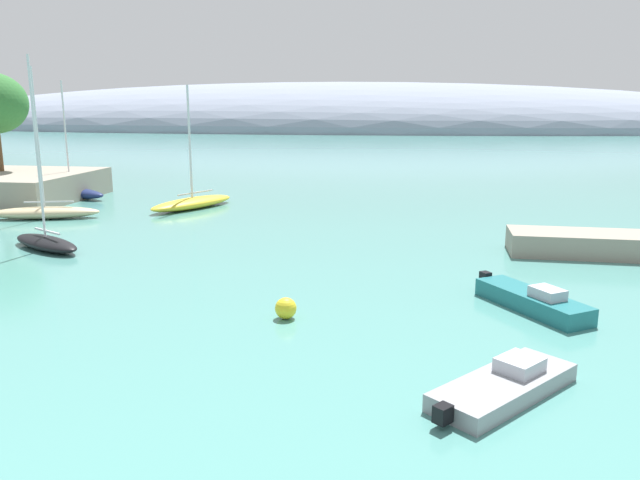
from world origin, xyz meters
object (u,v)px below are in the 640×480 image
(sailboat_black_outer_mooring, at_px, (46,241))
(sailboat_yellow_end_of_line, at_px, (192,202))
(sailboat_navy_mid_mooring, at_px, (71,192))
(sailboat_sand_near_shore, at_px, (45,212))
(mooring_buoy_yellow, at_px, (286,308))
(motorboat_teal_foreground, at_px, (532,300))
(motorboat_grey_alongside_breakwater, at_px, (505,385))

(sailboat_black_outer_mooring, bearing_deg, sailboat_yellow_end_of_line, -72.53)
(sailboat_black_outer_mooring, bearing_deg, sailboat_navy_mid_mooring, -33.24)
(sailboat_sand_near_shore, bearing_deg, mooring_buoy_yellow, 124.38)
(sailboat_sand_near_shore, height_order, sailboat_navy_mid_mooring, sailboat_sand_near_shore)
(sailboat_sand_near_shore, height_order, motorboat_teal_foreground, sailboat_sand_near_shore)
(sailboat_yellow_end_of_line, bearing_deg, sailboat_black_outer_mooring, 13.83)
(sailboat_yellow_end_of_line, relative_size, motorboat_grey_alongside_breakwater, 1.92)
(sailboat_black_outer_mooring, relative_size, motorboat_grey_alongside_breakwater, 2.16)
(mooring_buoy_yellow, bearing_deg, motorboat_grey_alongside_breakwater, -35.53)
(sailboat_sand_near_shore, relative_size, sailboat_black_outer_mooring, 0.99)
(sailboat_yellow_end_of_line, bearing_deg, sailboat_navy_mid_mooring, -79.97)
(sailboat_yellow_end_of_line, xyz_separation_m, mooring_buoy_yellow, (12.34, -23.62, -0.09))
(sailboat_sand_near_shore, relative_size, sailboat_navy_mid_mooring, 1.06)
(sailboat_black_outer_mooring, distance_m, mooring_buoy_yellow, 18.09)
(sailboat_black_outer_mooring, height_order, motorboat_grey_alongside_breakwater, sailboat_black_outer_mooring)
(mooring_buoy_yellow, bearing_deg, sailboat_black_outer_mooring, 149.65)
(sailboat_black_outer_mooring, distance_m, sailboat_yellow_end_of_line, 14.84)
(motorboat_grey_alongside_breakwater, xyz_separation_m, mooring_buoy_yellow, (-7.35, 5.25, 0.11))
(sailboat_navy_mid_mooring, bearing_deg, sailboat_yellow_end_of_line, 4.80)
(sailboat_sand_near_shore, distance_m, motorboat_grey_alongside_breakwater, 36.65)
(sailboat_black_outer_mooring, distance_m, motorboat_teal_foreground, 25.91)
(motorboat_teal_foreground, bearing_deg, sailboat_sand_near_shore, -150.27)
(sailboat_yellow_end_of_line, bearing_deg, motorboat_grey_alongside_breakwater, 60.86)
(sailboat_yellow_end_of_line, relative_size, mooring_buoy_yellow, 11.34)
(sailboat_sand_near_shore, xyz_separation_m, sailboat_navy_mid_mooring, (-3.54, 9.46, 0.02))
(sailboat_yellow_end_of_line, height_order, motorboat_teal_foreground, sailboat_yellow_end_of_line)
(sailboat_yellow_end_of_line, distance_m, mooring_buoy_yellow, 26.64)
(sailboat_sand_near_shore, bearing_deg, motorboat_teal_foreground, 137.89)
(sailboat_navy_mid_mooring, distance_m, sailboat_black_outer_mooring, 20.28)
(sailboat_yellow_end_of_line, height_order, mooring_buoy_yellow, sailboat_yellow_end_of_line)
(sailboat_sand_near_shore, bearing_deg, motorboat_grey_alongside_breakwater, 125.52)
(motorboat_teal_foreground, xyz_separation_m, mooring_buoy_yellow, (-9.44, -2.49, 0.02))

